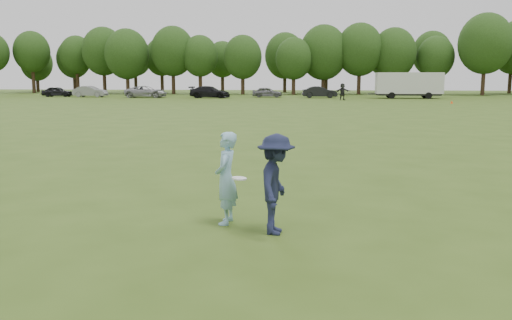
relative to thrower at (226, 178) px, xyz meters
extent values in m
plane|color=#354E16|center=(0.20, -0.38, -0.86)|extent=(200.00, 200.00, 0.00)
imported|color=#86B7D0|center=(0.00, 0.00, 0.00)|extent=(0.44, 0.64, 1.72)
imported|color=#1A1F3A|center=(0.96, -0.55, 0.02)|extent=(0.74, 1.18, 1.76)
imported|color=#242424|center=(4.93, 53.81, 0.11)|extent=(1.89, 1.17, 1.95)
imported|color=black|center=(-32.69, 60.36, -0.18)|extent=(4.13, 1.93, 1.37)
imported|color=gray|center=(-27.80, 59.66, -0.13)|extent=(4.49, 1.70, 1.46)
imported|color=#9A999E|center=(-19.88, 58.60, -0.12)|extent=(5.43, 2.61, 1.49)
imported|color=black|center=(-11.49, 58.40, -0.12)|extent=(5.32, 2.56, 1.49)
imported|color=slate|center=(-4.40, 61.09, -0.19)|extent=(3.96, 1.66, 1.34)
imported|color=black|center=(2.38, 60.08, -0.13)|extent=(4.53, 1.91, 1.46)
cone|color=#F6450C|center=(15.53, 46.96, -0.71)|extent=(0.28, 0.28, 0.30)
cylinder|color=white|center=(0.29, -0.31, 0.06)|extent=(0.31, 0.31, 0.05)
cube|color=silver|center=(13.36, 59.65, 1.04)|extent=(8.00, 2.50, 2.60)
cube|color=black|center=(13.36, 59.65, -0.36)|extent=(7.60, 2.30, 0.25)
cylinder|color=black|center=(11.16, 58.40, -0.46)|extent=(0.80, 0.25, 0.80)
cylinder|color=black|center=(11.16, 60.90, -0.46)|extent=(0.80, 0.25, 0.80)
cylinder|color=black|center=(15.56, 58.40, -0.46)|extent=(0.80, 0.25, 0.80)
cylinder|color=black|center=(15.56, 60.90, -0.46)|extent=(0.80, 0.25, 0.80)
cube|color=#333333|center=(8.96, 59.65, -0.31)|extent=(1.20, 0.15, 0.12)
cylinder|color=#332114|center=(-44.27, 75.84, 1.27)|extent=(0.56, 0.56, 4.26)
ellipsoid|color=#1E3712|center=(-44.27, 75.84, 5.86)|extent=(5.79, 5.79, 6.66)
cylinder|color=#332114|center=(-37.39, 77.41, 1.09)|extent=(0.56, 0.56, 3.91)
ellipsoid|color=#1E3712|center=(-37.39, 77.41, 5.37)|extent=(5.47, 5.47, 6.29)
cylinder|color=#332114|center=(-32.09, 75.65, 1.05)|extent=(0.56, 0.56, 3.83)
ellipsoid|color=#1E3712|center=(-32.09, 75.65, 5.84)|extent=(6.75, 6.75, 7.76)
cylinder|color=#332114|center=(-27.18, 72.68, 0.76)|extent=(0.56, 0.56, 3.25)
ellipsoid|color=#1E3712|center=(-27.18, 72.68, 5.27)|extent=(6.76, 6.76, 7.78)
cylinder|color=#332114|center=(-20.02, 73.09, 0.99)|extent=(0.56, 0.56, 3.71)
ellipsoid|color=#1E3712|center=(-20.02, 73.09, 5.69)|extent=(6.68, 6.68, 7.68)
cylinder|color=#332114|center=(-15.70, 72.71, 0.87)|extent=(0.56, 0.56, 3.46)
ellipsoid|color=#1E3712|center=(-15.70, 72.71, 4.93)|extent=(5.49, 5.49, 6.31)
cylinder|color=#332114|center=(-9.11, 72.57, 0.71)|extent=(0.56, 0.56, 3.14)
ellipsoid|color=#1E3712|center=(-9.11, 72.57, 4.73)|extent=(5.78, 5.78, 6.64)
cylinder|color=#332114|center=(-1.41, 72.31, 0.64)|extent=(0.56, 0.56, 3.01)
ellipsoid|color=#1E3712|center=(-1.41, 72.31, 4.47)|extent=(5.46, 5.46, 6.28)
cylinder|color=#332114|center=(3.03, 74.69, 0.75)|extent=(0.56, 0.56, 3.23)
ellipsoid|color=#1E3712|center=(3.03, 74.69, 5.46)|extent=(7.29, 7.29, 8.38)
cylinder|color=#332114|center=(8.44, 74.59, 1.02)|extent=(0.56, 0.56, 3.77)
ellipsoid|color=#1E3712|center=(8.44, 74.59, 5.86)|extent=(6.95, 6.95, 8.00)
cylinder|color=#332114|center=(13.58, 75.18, 0.80)|extent=(0.56, 0.56, 3.33)
ellipsoid|color=#1E3712|center=(13.58, 75.18, 5.31)|extent=(6.71, 6.71, 7.71)
cylinder|color=#332114|center=(19.78, 75.43, 0.75)|extent=(0.56, 0.56, 3.22)
ellipsoid|color=#1E3712|center=(19.78, 75.43, 4.71)|extent=(5.54, 5.54, 6.37)
cylinder|color=#332114|center=(26.04, 72.49, 1.21)|extent=(0.56, 0.56, 4.15)
ellipsoid|color=#1E3712|center=(26.04, 72.49, 6.51)|extent=(7.59, 7.59, 8.73)
cylinder|color=#332114|center=(-46.90, 82.15, 0.50)|extent=(0.56, 0.56, 2.73)
ellipsoid|color=#1E3712|center=(-46.90, 82.15, 4.18)|extent=(5.45, 5.45, 6.27)
cylinder|color=#332114|center=(-39.35, 80.55, 0.76)|extent=(0.56, 0.56, 3.25)
ellipsoid|color=#1E3712|center=(-39.35, 80.55, 4.81)|extent=(5.68, 5.68, 6.53)
cylinder|color=#332114|center=(-29.52, 83.55, 0.95)|extent=(0.56, 0.56, 3.62)
ellipsoid|color=#1E3712|center=(-29.52, 83.55, 5.22)|extent=(5.80, 5.80, 6.67)
cylinder|color=#332114|center=(-24.04, 81.01, 0.94)|extent=(0.56, 0.56, 3.61)
ellipsoid|color=#1E3712|center=(-24.04, 81.01, 5.12)|extent=(5.58, 5.58, 6.42)
cylinder|color=#332114|center=(-13.74, 81.54, 0.78)|extent=(0.56, 0.56, 3.29)
ellipsoid|color=#1E3712|center=(-13.74, 81.54, 4.68)|extent=(5.30, 5.30, 6.09)
cylinder|color=#332114|center=(-3.29, 83.01, 0.78)|extent=(0.56, 0.56, 3.28)
ellipsoid|color=#1E3712|center=(-3.29, 83.01, 5.30)|extent=(6.78, 6.78, 7.79)
cylinder|color=#332114|center=(3.66, 81.47, 0.69)|extent=(0.56, 0.56, 3.11)
ellipsoid|color=#1E3712|center=(3.66, 81.47, 4.52)|extent=(5.34, 5.34, 6.14)
cylinder|color=#332114|center=(13.08, 82.88, 0.89)|extent=(0.56, 0.56, 3.50)
ellipsoid|color=#1E3712|center=(13.08, 82.88, 4.68)|extent=(4.82, 4.82, 5.54)
cylinder|color=#332114|center=(20.86, 83.47, 1.04)|extent=(0.56, 0.56, 3.80)
ellipsoid|color=#1E3712|center=(20.86, 83.47, 5.63)|extent=(6.34, 6.34, 7.29)
cylinder|color=#332114|center=(32.92, 81.73, 1.06)|extent=(0.56, 0.56, 3.84)
ellipsoid|color=#1E3712|center=(32.92, 81.73, 5.14)|extent=(5.09, 5.09, 5.86)
camera|label=1|loc=(1.59, -9.75, 1.87)|focal=38.00mm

